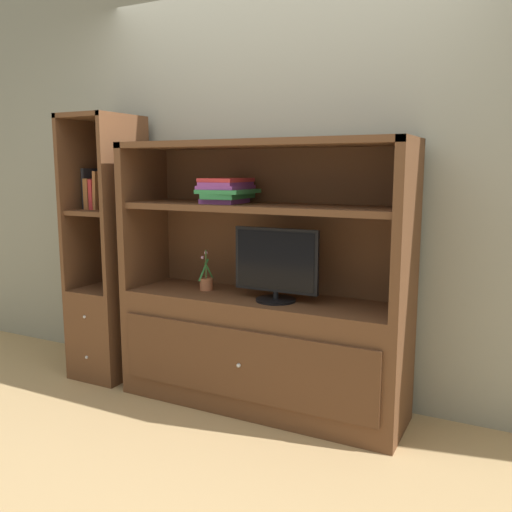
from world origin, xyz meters
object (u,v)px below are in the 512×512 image
at_px(media_console, 260,324).
at_px(magazine_stack, 227,190).
at_px(tv_monitor, 276,265).
at_px(upright_book_row, 96,192).
at_px(bookshelf_tall, 110,290).
at_px(potted_plant, 206,282).

height_order(media_console, magazine_stack, media_console).
relative_size(tv_monitor, upright_book_row, 1.86).
xyz_separation_m(media_console, upright_book_row, (-1.23, -0.01, 0.75)).
bearing_deg(bookshelf_tall, upright_book_row, -172.27).
bearing_deg(bookshelf_tall, tv_monitor, -2.60).
distance_m(tv_monitor, potted_plant, 0.53).
xyz_separation_m(media_console, potted_plant, (-0.38, 0.01, 0.21)).
distance_m(magazine_stack, upright_book_row, 1.01).
height_order(tv_monitor, upright_book_row, upright_book_row).
xyz_separation_m(magazine_stack, bookshelf_tall, (-0.94, 0.00, -0.69)).
bearing_deg(media_console, bookshelf_tall, 179.78).
distance_m(potted_plant, magazine_stack, 0.59).
xyz_separation_m(tv_monitor, bookshelf_tall, (-1.28, 0.06, -0.29)).
xyz_separation_m(potted_plant, bookshelf_tall, (-0.78, -0.00, -0.13)).
bearing_deg(magazine_stack, upright_book_row, -179.71).
distance_m(bookshelf_tall, upright_book_row, 0.67).
distance_m(magazine_stack, bookshelf_tall, 1.17).
bearing_deg(potted_plant, upright_book_row, -179.24).
bearing_deg(bookshelf_tall, magazine_stack, -0.30).
height_order(bookshelf_tall, upright_book_row, bookshelf_tall).
bearing_deg(magazine_stack, potted_plant, 177.72).
bearing_deg(tv_monitor, upright_book_row, 177.96).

